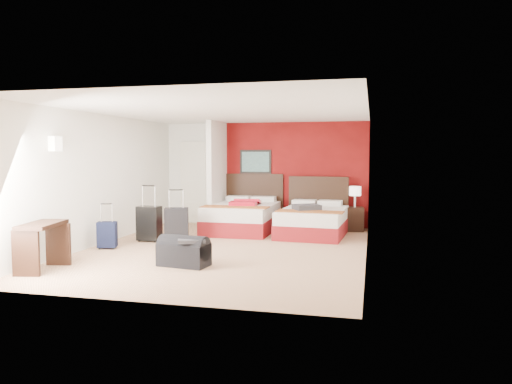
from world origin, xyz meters
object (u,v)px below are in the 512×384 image
(table_lamp, at_px, (355,197))
(suitcase_charcoal, at_px, (177,226))
(bed_left, at_px, (242,218))
(desk, at_px, (43,247))
(suitcase_navy, at_px, (107,236))
(red_suitcase_open, at_px, (245,203))
(nightstand, at_px, (355,219))
(bed_right, at_px, (313,222))
(suitcase_black, at_px, (149,225))
(duffel_bag, at_px, (184,253))

(table_lamp, distance_m, suitcase_charcoal, 4.11)
(bed_left, bearing_deg, desk, -113.98)
(suitcase_navy, bearing_deg, red_suitcase_open, 35.09)
(suitcase_charcoal, bearing_deg, nightstand, 17.99)
(suitcase_charcoal, bearing_deg, bed_left, 45.98)
(bed_right, xyz_separation_m, suitcase_charcoal, (-2.48, -1.55, 0.05))
(bed_right, bearing_deg, suitcase_navy, -142.28)
(bed_left, distance_m, red_suitcase_open, 0.38)
(bed_left, xyz_separation_m, table_lamp, (2.46, 0.64, 0.47))
(nightstand, relative_size, desk, 0.62)
(suitcase_charcoal, distance_m, desk, 2.76)
(bed_left, bearing_deg, nightstand, 14.84)
(bed_right, distance_m, red_suitcase_open, 1.56)
(suitcase_navy, relative_size, desk, 0.54)
(red_suitcase_open, relative_size, nightstand, 1.47)
(suitcase_navy, bearing_deg, suitcase_black, 48.96)
(red_suitcase_open, distance_m, suitcase_charcoal, 1.92)
(suitcase_charcoal, bearing_deg, suitcase_black, 155.69)
(red_suitcase_open, bearing_deg, desk, -121.33)
(red_suitcase_open, height_order, suitcase_charcoal, red_suitcase_open)
(bed_right, relative_size, suitcase_charcoal, 2.86)
(bed_right, distance_m, table_lamp, 1.28)
(bed_left, bearing_deg, duffel_bag, -89.80)
(desk, bearing_deg, red_suitcase_open, 53.51)
(bed_left, xyz_separation_m, duffel_bag, (0.00, -3.50, -0.11))
(duffel_bag, bearing_deg, suitcase_charcoal, 123.89)
(suitcase_navy, bearing_deg, bed_right, 18.20)
(suitcase_black, relative_size, suitcase_navy, 1.44)
(bed_right, relative_size, table_lamp, 4.02)
(red_suitcase_open, xyz_separation_m, duffel_bag, (-0.10, -3.40, -0.46))
(nightstand, xyz_separation_m, suitcase_navy, (-4.35, -3.19, -0.04))
(duffel_bag, bearing_deg, suitcase_navy, 160.91)
(bed_left, xyz_separation_m, nightstand, (2.46, 0.64, -0.03))
(table_lamp, bearing_deg, suitcase_charcoal, -144.38)
(red_suitcase_open, distance_m, desk, 4.66)
(table_lamp, bearing_deg, red_suitcase_open, -162.49)
(bed_right, xyz_separation_m, suitcase_navy, (-3.50, -2.36, -0.05))
(table_lamp, relative_size, suitcase_charcoal, 0.71)
(suitcase_navy, bearing_deg, desk, -106.91)
(red_suitcase_open, bearing_deg, duffel_bag, -97.21)
(bed_right, bearing_deg, table_lamp, 48.12)
(bed_right, height_order, table_lamp, table_lamp)
(suitcase_navy, distance_m, duffel_bag, 2.12)
(suitcase_black, relative_size, suitcase_charcoal, 1.01)
(red_suitcase_open, relative_size, suitcase_charcoal, 1.20)
(red_suitcase_open, distance_m, duffel_bag, 3.44)
(red_suitcase_open, bearing_deg, suitcase_navy, -134.70)
(bed_right, height_order, duffel_bag, bed_right)
(suitcase_charcoal, height_order, desk, desk)
(suitcase_navy, xyz_separation_m, duffel_bag, (1.89, -0.96, -0.04))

